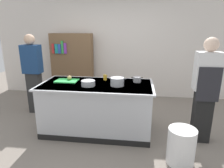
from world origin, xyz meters
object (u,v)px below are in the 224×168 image
trash_bin (181,146)px  person_guest (33,72)px  juice_cup (105,77)px  person_chef (205,89)px  onion (69,78)px  stock_pot (117,82)px  bookshelf (73,66)px  sauce_pan (137,79)px  mixing_bowl (88,83)px

trash_bin → person_guest: bearing=153.8°
juice_cup → person_guest: size_ratio=0.06×
person_chef → person_guest: same height
onion → juice_cup: same height
stock_pot → juice_cup: stock_pot is taller
person_guest → bookshelf: (0.51, 1.13, -0.06)m
person_chef → bookshelf: size_ratio=1.01×
sauce_pan → bookshelf: bearing=137.5°
stock_pot → juice_cup: (-0.26, 0.34, -0.02)m
trash_bin → bookshelf: bookshelf is taller
stock_pot → bookshelf: 2.33m
mixing_bowl → juice_cup: juice_cup is taller
mixing_bowl → juice_cup: size_ratio=2.36×
stock_pot → onion: bearing=167.6°
person_chef → trash_bin: bearing=154.8°
mixing_bowl → person_guest: size_ratio=0.14×
onion → juice_cup: 0.66m
stock_pot → person_guest: bearing=159.1°
juice_cup → sauce_pan: bearing=-6.4°
juice_cup → bookshelf: bookshelf is taller
stock_pot → person_chef: 1.42m
trash_bin → bookshelf: (-2.38, 2.55, 0.59)m
onion → juice_cup: bearing=12.3°
stock_pot → person_chef: person_chef is taller
sauce_pan → juice_cup: size_ratio=2.06×
stock_pot → person_guest: size_ratio=0.17×
onion → bookshelf: (-0.50, 1.66, -0.11)m
onion → bookshelf: bookshelf is taller
sauce_pan → person_guest: 2.29m
trash_bin → person_chef: (0.44, 0.64, 0.65)m
stock_pot → sauce_pan: (0.33, 0.27, -0.02)m
onion → trash_bin: (1.88, -0.89, -0.70)m
stock_pot → sauce_pan: bearing=39.5°
mixing_bowl → stock_pot: bearing=8.2°
mixing_bowl → sauce_pan: bearing=22.7°
trash_bin → person_guest: size_ratio=0.31×
trash_bin → person_guest: person_guest is taller
juice_cup → trash_bin: juice_cup is taller
bookshelf → mixing_bowl: bearing=-64.6°
sauce_pan → mixing_bowl: (-0.82, -0.34, -0.00)m
juice_cup → person_chef: size_ratio=0.06×
stock_pot → trash_bin: stock_pot is taller
juice_cup → bookshelf: size_ratio=0.06×
juice_cup → person_guest: person_guest is taller
mixing_bowl → person_guest: person_guest is taller
juice_cup → trash_bin: 1.75m
trash_bin → bookshelf: bearing=133.0°
stock_pot → bookshelf: bookshelf is taller
juice_cup → trash_bin: bearing=-39.8°
person_guest → juice_cup: bearing=63.4°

